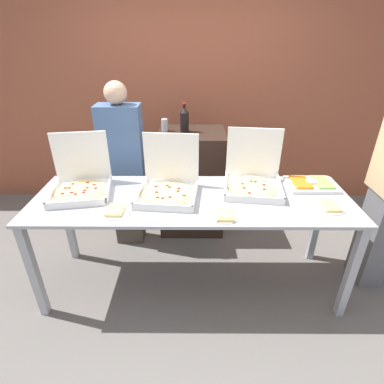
{
  "coord_description": "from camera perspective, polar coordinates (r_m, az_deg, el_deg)",
  "views": [
    {
      "loc": [
        0.01,
        -2.04,
        2.01
      ],
      "look_at": [
        0.0,
        0.0,
        0.93
      ],
      "focal_mm": 28.0,
      "sensor_mm": 36.0,
      "label": 1
    }
  ],
  "objects": [
    {
      "name": "ground_plane",
      "position": [
        2.87,
        -0.0,
        -16.65
      ],
      "size": [
        16.0,
        16.0,
        0.0
      ],
      "primitive_type": "plane",
      "color": "slate"
    },
    {
      "name": "brick_wall_behind",
      "position": [
        3.79,
        0.15,
        18.67
      ],
      "size": [
        10.0,
        0.06,
        2.8
      ],
      "color": "#9E5138",
      "rests_on": "ground_plane"
    },
    {
      "name": "buffet_table",
      "position": [
        2.38,
        -0.0,
        -3.2
      ],
      "size": [
        2.48,
        0.8,
        0.88
      ],
      "color": "#A8AAB2",
      "rests_on": "ground_plane"
    },
    {
      "name": "pizza_box_far_left",
      "position": [
        2.51,
        11.52,
        2.58
      ],
      "size": [
        0.51,
        0.52,
        0.45
      ],
      "rotation": [
        0.0,
        0.0,
        -0.12
      ],
      "color": "white",
      "rests_on": "buffet_table"
    },
    {
      "name": "pizza_box_far_right",
      "position": [
        2.36,
        -4.53,
        1.36
      ],
      "size": [
        0.49,
        0.5,
        0.44
      ],
      "rotation": [
        0.0,
        0.0,
        -0.09
      ],
      "color": "white",
      "rests_on": "buffet_table"
    },
    {
      "name": "pizza_box_near_left",
      "position": [
        2.56,
        -20.36,
        1.76
      ],
      "size": [
        0.51,
        0.53,
        0.44
      ],
      "rotation": [
        0.0,
        0.0,
        0.17
      ],
      "color": "white",
      "rests_on": "buffet_table"
    },
    {
      "name": "paper_plate_front_left",
      "position": [
        2.42,
        24.75,
        -2.46
      ],
      "size": [
        0.23,
        0.23,
        0.03
      ],
      "color": "white",
      "rests_on": "buffet_table"
    },
    {
      "name": "paper_plate_front_center",
      "position": [
        2.11,
        6.2,
        -4.38
      ],
      "size": [
        0.21,
        0.21,
        0.03
      ],
      "color": "white",
      "rests_on": "buffet_table"
    },
    {
      "name": "paper_plate_front_right",
      "position": [
        2.21,
        -14.34,
        -3.45
      ],
      "size": [
        0.23,
        0.23,
        0.03
      ],
      "color": "white",
      "rests_on": "buffet_table"
    },
    {
      "name": "veggie_tray",
      "position": [
        2.69,
        21.73,
        1.44
      ],
      "size": [
        0.39,
        0.3,
        0.05
      ],
      "color": "white",
      "rests_on": "buffet_table"
    },
    {
      "name": "sideboard_podium",
      "position": [
        3.31,
        -0.03,
        2.0
      ],
      "size": [
        0.69,
        0.57,
        1.13
      ],
      "color": "black",
      "rests_on": "ground_plane"
    },
    {
      "name": "soda_bottle",
      "position": [
        3.09,
        -1.45,
        13.66
      ],
      "size": [
        0.09,
        0.09,
        0.29
      ],
      "color": "black",
      "rests_on": "sideboard_podium"
    },
    {
      "name": "soda_can_silver",
      "position": [
        3.14,
        -5.21,
        12.61
      ],
      "size": [
        0.07,
        0.07,
        0.12
      ],
      "color": "silver",
      "rests_on": "sideboard_podium"
    },
    {
      "name": "person_guest_plaid",
      "position": [
        3.01,
        -12.84,
        4.84
      ],
      "size": [
        0.4,
        0.22,
        1.66
      ],
      "rotation": [
        0.0,
        0.0,
        3.14
      ],
      "color": "#473D33",
      "rests_on": "ground_plane"
    }
  ]
}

